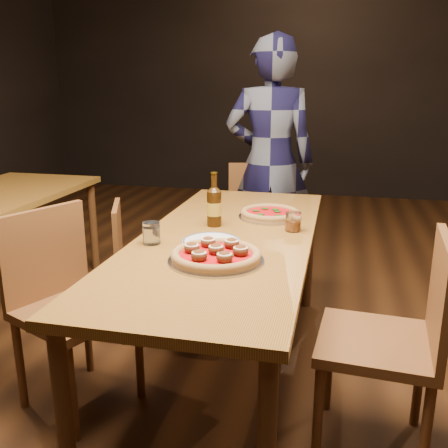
% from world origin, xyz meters
% --- Properties ---
extents(ground, '(9.00, 9.00, 0.00)m').
position_xyz_m(ground, '(0.00, 0.00, 0.00)').
color(ground, black).
extents(table_main, '(0.80, 2.00, 0.75)m').
position_xyz_m(table_main, '(0.00, 0.00, 0.68)').
color(table_main, brown).
rests_on(table_main, ground).
extents(chair_main_nw, '(0.58, 0.58, 0.95)m').
position_xyz_m(chair_main_nw, '(-0.61, -0.37, 0.47)').
color(chair_main_nw, brown).
rests_on(chair_main_nw, ground).
extents(chair_main_sw, '(0.50, 0.50, 0.82)m').
position_xyz_m(chair_main_sw, '(-0.55, 0.38, 0.41)').
color(chair_main_sw, brown).
rests_on(chair_main_sw, ground).
extents(chair_main_e, '(0.48, 0.48, 0.95)m').
position_xyz_m(chair_main_e, '(0.69, -0.37, 0.48)').
color(chair_main_e, brown).
rests_on(chair_main_e, ground).
extents(chair_end, '(0.53, 0.53, 0.93)m').
position_xyz_m(chair_end, '(-0.02, 1.18, 0.46)').
color(chair_end, brown).
rests_on(chair_end, ground).
extents(pizza_meatball, '(0.39, 0.39, 0.07)m').
position_xyz_m(pizza_meatball, '(0.04, -0.35, 0.78)').
color(pizza_meatball, '#B7B7BF').
rests_on(pizza_meatball, table_main).
extents(pizza_margherita, '(0.34, 0.34, 0.04)m').
position_xyz_m(pizza_margherita, '(0.15, 0.38, 0.77)').
color(pizza_margherita, '#B7B7BF').
rests_on(pizza_margherita, table_main).
extents(plate_stack, '(0.25, 0.25, 0.02)m').
position_xyz_m(plate_stack, '(-0.03, -0.17, 0.76)').
color(plate_stack, white).
rests_on(plate_stack, table_main).
extents(beer_bottle, '(0.08, 0.08, 0.27)m').
position_xyz_m(beer_bottle, '(-0.10, 0.15, 0.85)').
color(beer_bottle, black).
rests_on(beer_bottle, table_main).
extents(water_glass, '(0.08, 0.08, 0.10)m').
position_xyz_m(water_glass, '(-0.30, -0.20, 0.80)').
color(water_glass, white).
rests_on(water_glass, table_main).
extents(amber_glass, '(0.08, 0.08, 0.09)m').
position_xyz_m(amber_glass, '(0.30, 0.15, 0.80)').
color(amber_glass, '#9D4A11').
rests_on(amber_glass, table_main).
extents(diner, '(0.70, 0.51, 1.78)m').
position_xyz_m(diner, '(0.01, 1.38, 0.89)').
color(diner, black).
rests_on(diner, ground).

